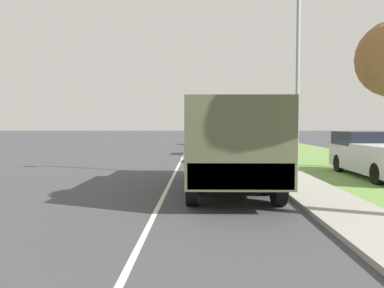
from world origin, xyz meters
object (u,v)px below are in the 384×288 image
car_second_ahead (203,138)px  car_nearest_ahead (215,144)px  military_truck (229,141)px  pickup_truck (375,155)px  lamp_post (293,54)px

car_second_ahead → car_nearest_ahead: bearing=-87.1°
car_nearest_ahead → car_second_ahead: size_ratio=1.10×
military_truck → car_nearest_ahead: military_truck is taller
military_truck → pickup_truck: 6.91m
military_truck → lamp_post: lamp_post is taller
military_truck → car_second_ahead: size_ratio=1.79×
car_nearest_ahead → pickup_truck: pickup_truck is taller
lamp_post → car_nearest_ahead: bearing=101.5°
military_truck → car_nearest_ahead: (0.22, 14.04, -0.83)m
car_second_ahead → pickup_truck: size_ratio=0.75×
military_truck → car_second_ahead: (-0.45, 27.13, -0.91)m
car_second_ahead → pickup_truck: bearing=-74.7°
military_truck → lamp_post: (2.58, 2.37, 3.15)m
pickup_truck → car_nearest_ahead: bearing=118.5°
car_nearest_ahead → car_second_ahead: car_nearest_ahead is taller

